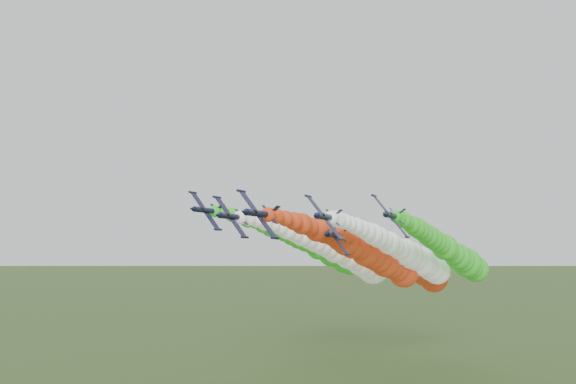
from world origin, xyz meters
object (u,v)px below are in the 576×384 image
(jet_lead, at_px, (372,256))
(jet_outer_right, at_px, (454,254))
(jet_inner_left, at_px, (346,256))
(jet_inner_right, at_px, (412,256))
(jet_outer_left, at_px, (320,249))
(jet_trail, at_px, (412,266))

(jet_lead, xyz_separation_m, jet_outer_right, (18.03, 21.58, 0.28))
(jet_inner_left, height_order, jet_inner_right, jet_inner_left)
(jet_lead, bearing_deg, jet_outer_right, 50.12)
(jet_inner_left, xyz_separation_m, jet_outer_right, (29.58, 6.32, 0.52))
(jet_lead, relative_size, jet_inner_right, 1.00)
(jet_outer_left, relative_size, jet_outer_right, 1.00)
(jet_lead, bearing_deg, jet_trail, 80.61)
(jet_inner_right, distance_m, jet_outer_right, 13.31)
(jet_outer_left, distance_m, jet_trail, 27.80)
(jet_inner_right, bearing_deg, jet_outer_left, 168.98)
(jet_outer_left, height_order, jet_trail, jet_outer_left)
(jet_outer_left, bearing_deg, jet_lead, -42.38)
(jet_inner_left, height_order, jet_outer_left, jet_outer_left)
(jet_outer_right, bearing_deg, jet_inner_left, -167.93)
(jet_inner_right, xyz_separation_m, jet_trail, (-2.86, 15.61, -3.21))
(jet_lead, height_order, jet_outer_left, jet_outer_left)
(jet_lead, relative_size, jet_outer_right, 1.00)
(jet_lead, bearing_deg, jet_inner_right, 60.10)
(jet_inner_left, relative_size, jet_inner_right, 1.01)
(jet_lead, height_order, jet_outer_right, jet_outer_right)
(jet_outer_left, bearing_deg, jet_inner_left, -21.34)
(jet_lead, xyz_separation_m, jet_trail, (4.78, 28.89, -3.45))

